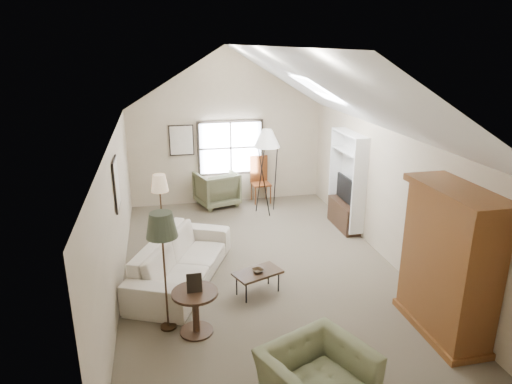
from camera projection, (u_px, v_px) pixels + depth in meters
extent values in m
cube|color=brown|center=(261.00, 269.00, 8.56)|extent=(5.00, 8.00, 0.01)
cube|color=#B8A88B|center=(227.00, 155.00, 11.88)|extent=(5.00, 0.01, 2.50)
cube|color=#B8A88B|center=(351.00, 344.00, 4.46)|extent=(5.00, 0.01, 2.50)
cube|color=#B8A88B|center=(116.00, 218.00, 7.66)|extent=(0.01, 8.00, 2.50)
cube|color=#B8A88B|center=(389.00, 197.00, 8.67)|extent=(0.01, 8.00, 2.50)
cube|color=black|center=(231.00, 148.00, 11.80)|extent=(1.72, 0.08, 1.42)
cube|color=black|center=(116.00, 184.00, 7.79)|extent=(0.68, 0.04, 0.88)
cube|color=black|center=(181.00, 140.00, 11.48)|extent=(0.62, 0.04, 0.78)
cube|color=brown|center=(449.00, 263.00, 6.43)|extent=(0.60, 1.50, 2.20)
cube|color=white|center=(347.00, 179.00, 10.16)|extent=(0.32, 1.30, 2.10)
cube|color=#382316|center=(344.00, 215.00, 10.42)|extent=(0.34, 1.18, 0.60)
cube|color=black|center=(346.00, 189.00, 10.22)|extent=(0.05, 0.90, 0.55)
imported|color=beige|center=(182.00, 260.00, 8.06)|extent=(2.06, 2.88, 0.78)
imported|color=#65704F|center=(317.00, 380.00, 5.22)|extent=(1.45, 1.38, 0.75)
imported|color=#5C5D41|center=(217.00, 189.00, 11.79)|extent=(1.21, 1.23, 0.90)
cube|color=#322014|center=(258.00, 282.00, 7.69)|extent=(0.90, 0.70, 0.40)
imported|color=#312414|center=(258.00, 271.00, 7.62)|extent=(0.25, 0.25, 0.05)
cylinder|color=#372716|center=(196.00, 312.00, 6.61)|extent=(0.89, 0.89, 0.67)
cube|color=brown|center=(261.00, 180.00, 11.97)|extent=(0.49, 0.49, 1.21)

